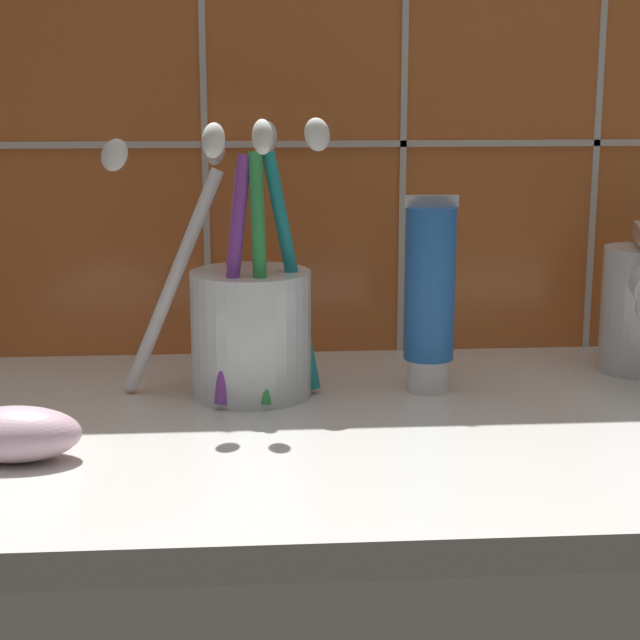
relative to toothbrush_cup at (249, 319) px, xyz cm
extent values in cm
cube|color=silver|center=(10.55, -6.47, -6.28)|extent=(60.69, 36.60, 2.00)
cube|color=#C6662D|center=(10.55, 12.08, 16.90)|extent=(70.69, 1.50, 48.37)
cube|color=beige|center=(10.55, 11.23, 11.10)|extent=(70.69, 0.24, 0.50)
cube|color=beige|center=(-3.11, 11.23, 16.90)|extent=(0.50, 0.24, 48.37)
cube|color=beige|center=(12.06, 11.23, 16.90)|extent=(0.50, 0.24, 48.37)
cube|color=beige|center=(27.24, 11.23, 16.90)|extent=(0.50, 0.24, 48.37)
cylinder|color=silver|center=(0.11, -0.07, -0.99)|extent=(8.23, 8.23, 8.58)
cylinder|color=teal|center=(2.89, -0.43, 3.20)|extent=(4.00, 1.23, 16.34)
ellipsoid|color=white|center=(4.61, -0.29, 12.37)|extent=(2.17, 1.47, 2.48)
cylinder|color=orange|center=(0.97, 3.81, 2.99)|extent=(2.11, 5.18, 15.98)
ellipsoid|color=white|center=(1.56, 6.14, 11.93)|extent=(1.79, 2.45, 2.56)
cylinder|color=pink|center=(-1.22, 2.91, 2.58)|extent=(2.94, 4.17, 15.12)
ellipsoid|color=white|center=(-2.20, 4.60, 11.11)|extent=(2.20, 2.50, 2.52)
cylinder|color=white|center=(-5.10, 0.60, 2.57)|extent=(7.15, 1.01, 15.26)
ellipsoid|color=white|center=(-8.68, 0.65, 11.04)|extent=(2.43, 1.34, 2.68)
cylinder|color=purple|center=(-1.06, -2.31, 3.12)|extent=(3.03, 3.79, 16.18)
ellipsoid|color=white|center=(-2.08, -3.76, 12.21)|extent=(2.26, 2.45, 2.48)
cylinder|color=green|center=(0.73, -2.53, 3.23)|extent=(1.44, 3.58, 16.36)
ellipsoid|color=white|center=(0.96, -3.97, 12.42)|extent=(1.60, 2.20, 2.44)
cylinder|color=white|center=(12.35, -0.07, -4.13)|extent=(2.93, 2.93, 2.30)
cylinder|color=blue|center=(12.35, -0.07, 2.27)|extent=(3.44, 3.44, 10.50)
cube|color=silver|center=(12.35, -0.07, 7.92)|extent=(3.62, 0.36, 0.80)
ellipsoid|color=#DBB2C6|center=(-13.46, -12.42, -3.70)|extent=(7.63, 4.06, 3.16)
camera|label=1|loc=(-0.40, -70.98, 15.82)|focal=60.00mm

